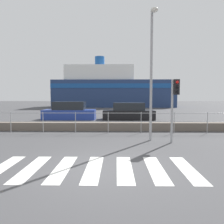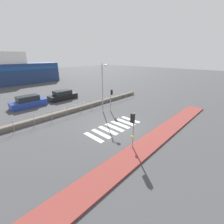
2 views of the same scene
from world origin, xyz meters
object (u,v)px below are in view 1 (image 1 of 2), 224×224
object	(u,v)px
streetlamp	(152,61)
parked_car_black	(129,112)
traffic_light_far	(175,96)
ferry_boat	(111,90)
parked_car_blue	(69,112)

from	to	relation	value
streetlamp	parked_car_black	bearing A→B (deg)	93.21
traffic_light_far	parked_car_black	world-z (taller)	traffic_light_far
parked_car_black	ferry_boat	bearing A→B (deg)	95.33
streetlamp	traffic_light_far	bearing A→B (deg)	-20.66
streetlamp	parked_car_black	xyz separation A→B (m)	(-0.52, 9.25, -3.05)
streetlamp	ferry_boat	bearing A→B (deg)	94.71
traffic_light_far	ferry_boat	xyz separation A→B (m)	(-3.59, 32.13, 1.19)
parked_car_blue	parked_car_black	size ratio (longest dim) A/B	1.02
ferry_boat	parked_car_black	size ratio (longest dim) A/B	4.95
traffic_light_far	parked_car_black	bearing A→B (deg)	98.81
parked_car_blue	ferry_boat	bearing A→B (deg)	81.96
ferry_boat	parked_car_black	xyz separation A→B (m)	(2.10, -22.52, -2.64)
traffic_light_far	parked_car_blue	bearing A→B (deg)	125.16
streetlamp	parked_car_blue	bearing A→B (deg)	122.10
ferry_boat	parked_car_blue	xyz separation A→B (m)	(-3.18, -22.52, -2.60)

